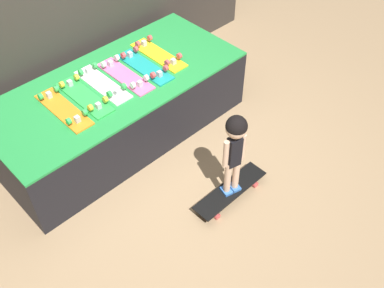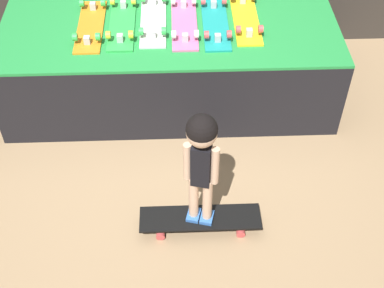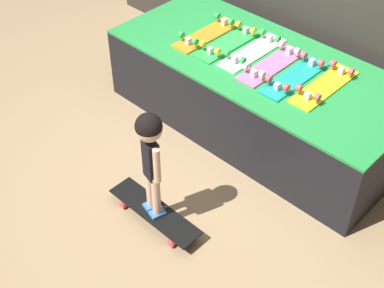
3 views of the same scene
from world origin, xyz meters
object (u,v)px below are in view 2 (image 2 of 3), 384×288
at_px(skateboard_pink_on_rack, 184,23).
at_px(child, 201,152).
at_px(skateboard_teal_on_rack, 215,23).
at_px(skateboard_orange_on_rack, 91,25).
at_px(skateboard_yellow_on_rack, 246,18).
at_px(skateboard_green_on_rack, 122,23).
at_px(skateboard_white_on_rack, 153,20).
at_px(skateboard_on_floor, 200,219).

distance_m(skateboard_pink_on_rack, child, 1.26).
bearing_deg(skateboard_teal_on_rack, skateboard_orange_on_rack, 179.59).
bearing_deg(child, skateboard_yellow_on_rack, 88.38).
distance_m(skateboard_yellow_on_rack, child, 1.35).
bearing_deg(child, skateboard_orange_on_rack, 133.48).
xyz_separation_m(skateboard_orange_on_rack, skateboard_teal_on_rack, (0.86, -0.01, 0.00)).
bearing_deg(skateboard_green_on_rack, child, -69.16).
xyz_separation_m(skateboard_orange_on_rack, skateboard_yellow_on_rack, (1.07, 0.05, 0.00)).
height_order(skateboard_orange_on_rack, skateboard_white_on_rack, same).
relative_size(skateboard_orange_on_rack, skateboard_yellow_on_rack, 1.00).
relative_size(skateboard_teal_on_rack, skateboard_on_floor, 0.88).
xyz_separation_m(skateboard_pink_on_rack, skateboard_on_floor, (0.05, -1.26, -0.55)).
bearing_deg(skateboard_teal_on_rack, skateboard_white_on_rack, 172.71).
bearing_deg(skateboard_on_floor, skateboard_green_on_rack, 110.84).
height_order(skateboard_green_on_rack, skateboard_teal_on_rack, same).
relative_size(skateboard_white_on_rack, skateboard_yellow_on_rack, 1.00).
distance_m(skateboard_green_on_rack, child, 1.36).
bearing_deg(skateboard_teal_on_rack, skateboard_pink_on_rack, 176.78).
distance_m(skateboard_teal_on_rack, skateboard_yellow_on_rack, 0.22).
distance_m(skateboard_orange_on_rack, child, 1.44).
relative_size(skateboard_pink_on_rack, skateboard_on_floor, 0.88).
height_order(skateboard_orange_on_rack, skateboard_yellow_on_rack, same).
height_order(skateboard_orange_on_rack, skateboard_on_floor, skateboard_orange_on_rack).
distance_m(skateboard_orange_on_rack, skateboard_green_on_rack, 0.21).
bearing_deg(skateboard_teal_on_rack, skateboard_yellow_on_rack, 14.11).
bearing_deg(skateboard_green_on_rack, skateboard_teal_on_rack, -1.94).
height_order(skateboard_white_on_rack, skateboard_pink_on_rack, same).
xyz_separation_m(skateboard_green_on_rack, skateboard_yellow_on_rack, (0.86, 0.03, 0.00)).
height_order(skateboard_green_on_rack, skateboard_on_floor, skateboard_green_on_rack).
relative_size(skateboard_white_on_rack, skateboard_pink_on_rack, 1.00).
height_order(skateboard_green_on_rack, skateboard_yellow_on_rack, same).
bearing_deg(skateboard_white_on_rack, skateboard_pink_on_rack, -11.29).
height_order(skateboard_green_on_rack, skateboard_pink_on_rack, same).
bearing_deg(skateboard_white_on_rack, skateboard_teal_on_rack, -7.29).
height_order(skateboard_orange_on_rack, child, child).
bearing_deg(skateboard_on_floor, skateboard_teal_on_rack, 82.73).
bearing_deg(skateboard_pink_on_rack, skateboard_yellow_on_rack, 5.57).
relative_size(skateboard_teal_on_rack, child, 0.78).
bearing_deg(skateboard_on_floor, skateboard_orange_on_rack, 119.09).
relative_size(skateboard_green_on_rack, skateboard_yellow_on_rack, 1.00).
bearing_deg(child, skateboard_teal_on_rack, 97.12).
xyz_separation_m(skateboard_pink_on_rack, skateboard_teal_on_rack, (0.21, -0.01, 0.00)).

